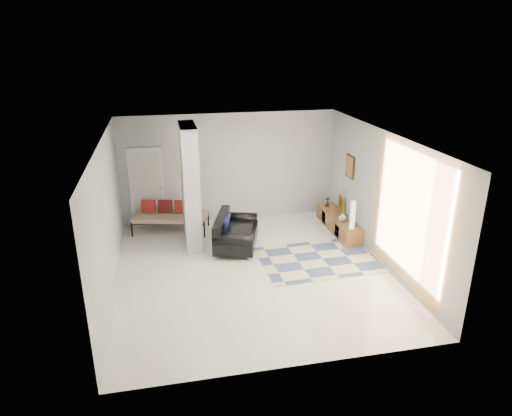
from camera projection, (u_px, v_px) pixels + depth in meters
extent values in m
plane|color=white|center=(253.00, 271.00, 9.47)|extent=(6.00, 6.00, 0.00)
plane|color=white|center=(252.00, 138.00, 8.49)|extent=(6.00, 6.00, 0.00)
plane|color=#B1B4B6|center=(229.00, 168.00, 11.72)|extent=(6.00, 0.00, 6.00)
plane|color=#B1B4B6|center=(296.00, 283.00, 6.23)|extent=(6.00, 0.00, 6.00)
plane|color=#B1B4B6|center=(107.00, 219.00, 8.44)|extent=(0.00, 6.00, 6.00)
plane|color=#B1B4B6|center=(381.00, 198.00, 9.51)|extent=(0.00, 6.00, 6.00)
cube|color=#B7BBBF|center=(190.00, 187.00, 10.23)|extent=(0.35, 1.20, 2.80)
cube|color=white|center=(147.00, 188.00, 11.41)|extent=(0.85, 0.06, 2.04)
plane|color=#FFAF43|center=(406.00, 216.00, 8.42)|extent=(0.00, 2.55, 2.55)
cube|color=#3A220F|center=(350.00, 166.00, 10.91)|extent=(0.04, 0.45, 0.55)
cube|color=brown|center=(338.00, 223.00, 11.38)|extent=(0.45, 2.06, 0.40)
cube|color=#3A220F|center=(337.00, 231.00, 10.92)|extent=(0.02, 0.27, 0.28)
cube|color=#3A220F|center=(324.00, 217.00, 11.76)|extent=(0.02, 0.27, 0.28)
cube|color=gold|center=(342.00, 204.00, 11.54)|extent=(0.09, 0.32, 0.40)
cube|color=silver|center=(342.00, 220.00, 10.85)|extent=(0.04, 0.10, 0.12)
cylinder|color=silver|center=(218.00, 256.00, 9.98)|extent=(0.05, 0.05, 0.10)
cylinder|color=silver|center=(226.00, 234.00, 11.13)|extent=(0.05, 0.05, 0.10)
cylinder|color=silver|center=(249.00, 258.00, 9.93)|extent=(0.05, 0.05, 0.10)
cylinder|color=silver|center=(254.00, 235.00, 11.07)|extent=(0.05, 0.05, 0.10)
cube|color=black|center=(237.00, 237.00, 10.46)|extent=(1.27, 1.66, 0.30)
cube|color=black|center=(222.00, 223.00, 10.37)|extent=(0.62, 1.46, 0.36)
cylinder|color=black|center=(233.00, 239.00, 9.80)|extent=(0.88, 0.51, 0.28)
cylinder|color=black|center=(240.00, 218.00, 10.95)|extent=(0.88, 0.51, 0.28)
cube|color=black|center=(227.00, 223.00, 10.35)|extent=(0.29, 0.56, 0.31)
cylinder|color=black|center=(132.00, 229.00, 11.02)|extent=(0.04, 0.04, 0.40)
cylinder|color=black|center=(204.00, 230.00, 10.97)|extent=(0.04, 0.04, 0.40)
cylinder|color=black|center=(140.00, 218.00, 11.71)|extent=(0.04, 0.04, 0.40)
cylinder|color=black|center=(208.00, 219.00, 11.65)|extent=(0.04, 0.04, 0.40)
cube|color=beige|center=(171.00, 217.00, 11.27)|extent=(1.91, 1.16, 0.12)
cube|color=maroon|center=(149.00, 206.00, 11.36)|extent=(0.37, 0.24, 0.33)
cube|color=maroon|center=(165.00, 206.00, 11.34)|extent=(0.37, 0.24, 0.33)
cube|color=maroon|center=(182.00, 207.00, 11.33)|extent=(0.37, 0.24, 0.33)
cube|color=beige|center=(323.00, 259.00, 9.96)|extent=(2.76, 1.90, 0.01)
cylinder|color=silver|center=(353.00, 215.00, 10.43)|extent=(0.12, 0.12, 0.67)
imported|color=white|center=(342.00, 217.00, 10.97)|extent=(0.20, 0.20, 0.19)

